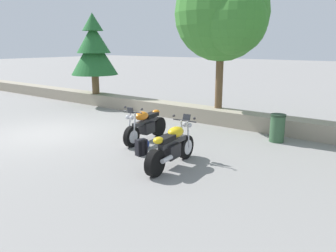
{
  "coord_description": "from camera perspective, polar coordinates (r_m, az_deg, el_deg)",
  "views": [
    {
      "loc": [
        9.66,
        -6.11,
        2.91
      ],
      "look_at": [
        4.15,
        1.2,
        0.65
      ],
      "focal_mm": 35.31,
      "sensor_mm": 36.0,
      "label": 1
    }
  ],
  "objects": [
    {
      "name": "ground_plane",
      "position": [
        11.79,
        -19.99,
        -1.27
      ],
      "size": [
        120.0,
        120.0,
        0.0
      ],
      "primitive_type": "plane",
      "color": "gray"
    },
    {
      "name": "stone_wall",
      "position": [
        14.81,
        -4.42,
        3.58
      ],
      "size": [
        36.0,
        0.8,
        0.55
      ],
      "primitive_type": "cube",
      "color": "gray",
      "rests_on": "ground"
    },
    {
      "name": "motorcycle_orange_near_left",
      "position": [
        10.17,
        -3.96,
        0.03
      ],
      "size": [
        0.67,
        2.07,
        1.18
      ],
      "color": "black",
      "rests_on": "ground"
    },
    {
      "name": "motorcycle_yellow_centre",
      "position": [
        8.04,
        0.73,
        -3.69
      ],
      "size": [
        0.67,
        2.07,
        1.18
      ],
      "color": "black",
      "rests_on": "ground"
    },
    {
      "name": "rider_backpack",
      "position": [
        8.94,
        -4.67,
        -3.53
      ],
      "size": [
        0.31,
        0.33,
        0.47
      ],
      "color": "black",
      "rests_on": "ground"
    },
    {
      "name": "rider_helmet",
      "position": [
        9.52,
        -4.08,
        -3.1
      ],
      "size": [
        0.28,
        0.28,
        0.28
      ],
      "color": "navy",
      "rests_on": "ground"
    },
    {
      "name": "pine_tree_far_left",
      "position": [
        16.6,
        -12.7,
        12.81
      ],
      "size": [
        2.23,
        2.23,
        3.82
      ],
      "color": "brown",
      "rests_on": "stone_wall"
    },
    {
      "name": "leafy_tree_mid_left",
      "position": [
        12.49,
        9.68,
        18.32
      ],
      "size": [
        3.58,
        3.41,
        5.15
      ],
      "color": "brown",
      "rests_on": "stone_wall"
    },
    {
      "name": "trash_bin",
      "position": [
        10.64,
        18.34,
        -0.32
      ],
      "size": [
        0.46,
        0.46,
        0.86
      ],
      "color": "#335638",
      "rests_on": "ground"
    }
  ]
}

